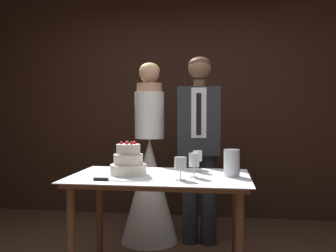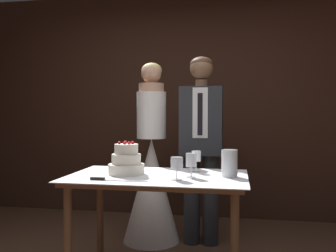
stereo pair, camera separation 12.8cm
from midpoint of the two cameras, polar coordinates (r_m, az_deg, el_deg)
wall_back at (r=4.51m, az=1.30°, el=3.26°), size 5.51×0.12×2.66m
cake_table at (r=2.74m, az=-2.60°, el=-9.57°), size 1.28×0.78×0.78m
tiered_cake at (r=2.76m, az=-7.39°, el=-5.47°), size 0.27×0.27×0.25m
cake_knife at (r=2.54m, az=-10.13°, el=-8.08°), size 0.40×0.02×0.02m
wine_glass_near at (r=2.62m, az=2.59°, el=-5.39°), size 0.07×0.07×0.17m
wine_glass_middle at (r=2.86m, az=3.25°, el=-4.69°), size 0.07×0.07×0.16m
wine_glass_far at (r=2.53m, az=0.45°, el=-5.87°), size 0.08×0.08×0.15m
hurricane_candle at (r=2.69m, az=8.34°, el=-5.69°), size 0.11×0.11×0.19m
bride at (r=3.61m, az=-3.86°, el=-7.70°), size 0.54×0.54×1.71m
groom at (r=3.50m, az=3.78°, el=-1.99°), size 0.39×0.25×1.75m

